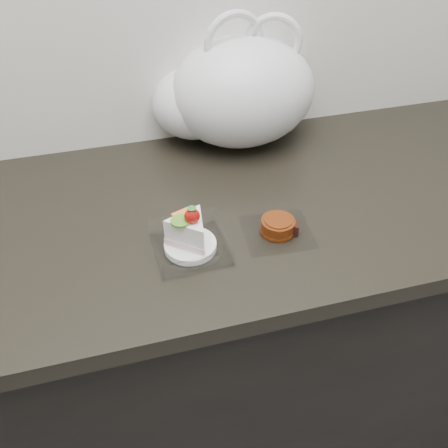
# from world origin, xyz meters

# --- Properties ---
(counter) EXTENTS (2.04, 0.64, 0.90)m
(counter) POSITION_xyz_m (0.00, 1.69, 0.45)
(counter) COLOR black
(counter) RESTS_ON ground
(cake_tray) EXTENTS (0.14, 0.14, 0.11)m
(cake_tray) POSITION_xyz_m (-0.02, 1.57, 0.93)
(cake_tray) COLOR white
(cake_tray) RESTS_ON counter
(mooncake_wrap) EXTENTS (0.15, 0.14, 0.03)m
(mooncake_wrap) POSITION_xyz_m (0.16, 1.57, 0.91)
(mooncake_wrap) COLOR white
(mooncake_wrap) RESTS_ON counter
(plastic_bag) EXTENTS (0.41, 0.29, 0.32)m
(plastic_bag) POSITION_xyz_m (0.17, 1.94, 1.03)
(plastic_bag) COLOR silver
(plastic_bag) RESTS_ON counter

